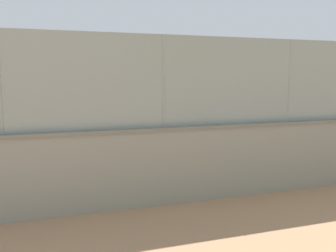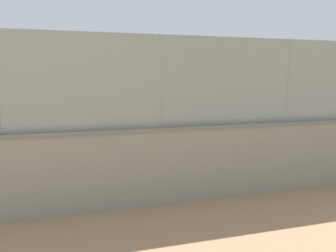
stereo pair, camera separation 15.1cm
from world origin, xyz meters
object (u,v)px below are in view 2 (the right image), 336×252
player_near_wall_returning (146,132)px  player_baseline_waiting (102,114)px  player_crossing_court (84,146)px  courtside_bench (266,159)px  sports_ball (102,136)px

player_near_wall_returning → player_baseline_waiting: player_near_wall_returning is taller
player_near_wall_returning → player_baseline_waiting: (0.24, -7.25, -0.03)m
player_crossing_court → courtside_bench: size_ratio=1.01×
player_baseline_waiting → sports_ball: sports_ball is taller
sports_ball → courtside_bench: sports_ball is taller
courtside_bench → sports_ball: bearing=-0.3°
player_baseline_waiting → sports_ball: (2.07, 11.08, 0.56)m
player_baseline_waiting → courtside_bench: (-2.67, 11.10, -0.39)m
player_near_wall_returning → player_baseline_waiting: size_ratio=1.03×
player_near_wall_returning → courtside_bench: (-2.43, 3.85, -0.42)m
player_near_wall_returning → sports_ball: 4.50m
player_crossing_court → player_near_wall_returning: (-2.57, -2.57, -0.08)m
player_crossing_court → player_baseline_waiting: size_ratio=1.11×
player_crossing_court → courtside_bench: (-5.00, 1.28, -0.50)m
courtside_bench → player_crossing_court: bearing=-14.3°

